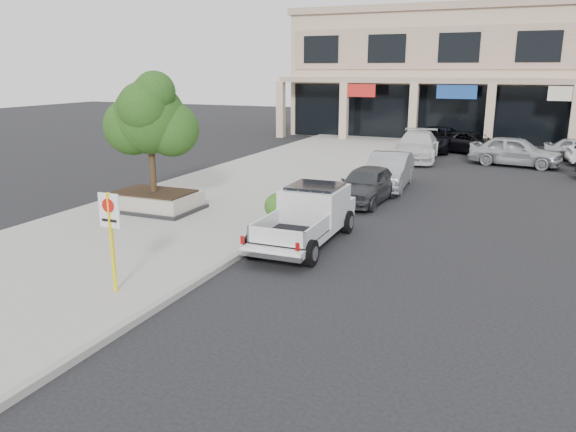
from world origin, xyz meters
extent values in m
plane|color=black|center=(0.00, 0.00, 0.00)|extent=(120.00, 120.00, 0.00)
cube|color=gray|center=(-5.50, 6.00, 0.07)|extent=(8.00, 52.00, 0.15)
cube|color=gray|center=(-1.55, 6.00, 0.07)|extent=(0.20, 52.00, 0.15)
cube|color=#C9AC8D|center=(8.00, 34.00, 4.50)|extent=(40.00, 10.00, 9.00)
cube|color=#C9AC8D|center=(-12.00, 27.05, 2.10)|extent=(0.55, 0.55, 4.20)
cube|color=black|center=(8.00, 28.95, 2.00)|extent=(39.20, 0.08, 3.90)
cube|color=black|center=(-6.66, 3.86, 0.21)|extent=(3.20, 2.20, 0.12)
cube|color=#AC9D90|center=(-6.66, 3.86, 0.52)|extent=(3.00, 2.00, 0.50)
cube|color=black|center=(-6.66, 3.86, 0.80)|extent=(2.70, 1.70, 0.06)
cylinder|color=black|center=(-6.66, 3.86, 1.93)|extent=(0.22, 0.22, 2.20)
sphere|color=#123B10|center=(-6.66, 3.86, 3.43)|extent=(2.50, 2.50, 2.50)
sphere|color=#123B10|center=(-5.96, 4.16, 3.03)|extent=(1.90, 1.90, 1.90)
sphere|color=#123B10|center=(-6.96, 4.36, 4.03)|extent=(1.60, 1.60, 1.60)
cylinder|color=yellow|center=(-2.83, -2.87, 1.30)|extent=(0.09, 0.09, 2.30)
cube|color=white|center=(-2.83, -2.87, 2.05)|extent=(0.55, 0.03, 0.78)
cylinder|color=red|center=(-2.83, -2.90, 2.17)|extent=(0.32, 0.01, 0.32)
ellipsoid|color=#1E4A15|center=(-1.92, 4.35, 0.62)|extent=(1.10, 0.99, 0.93)
imported|color=#303235|center=(-0.14, 8.57, 0.71)|extent=(2.01, 4.32, 1.43)
imported|color=gray|center=(0.03, 11.61, 0.77)|extent=(1.92, 4.75, 1.53)
imported|color=silver|center=(-0.34, 19.94, 0.81)|extent=(2.80, 5.79, 1.63)
imported|color=black|center=(0.01, 24.14, 0.76)|extent=(3.13, 5.75, 1.53)
imported|color=#A8ACB0|center=(4.90, 20.03, 0.80)|extent=(4.96, 2.68, 1.60)
imported|color=black|center=(2.33, 23.93, 0.67)|extent=(5.29, 3.83, 1.34)
camera|label=1|loc=(5.54, -12.32, 5.08)|focal=35.00mm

